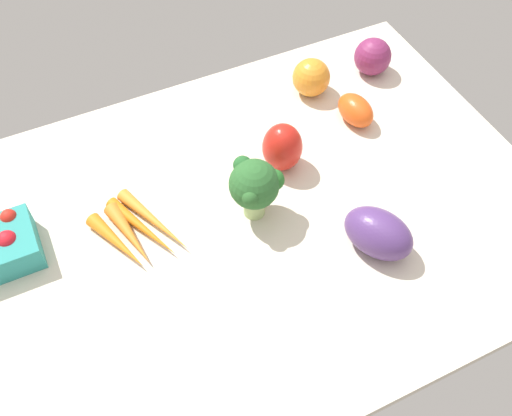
{
  "coord_description": "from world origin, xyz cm",
  "views": [
    {
      "loc": [
        -25.41,
        -53.68,
        83.18
      ],
      "look_at": [
        0.0,
        0.0,
        4.0
      ],
      "focal_mm": 40.06,
      "sensor_mm": 36.0,
      "label": 1
    }
  ],
  "objects_px": {
    "bell_pepper_red": "(282,147)",
    "roma_tomato": "(356,110)",
    "broccoli_head": "(254,185)",
    "berry_basket": "(4,245)",
    "red_onion_center": "(373,57)",
    "eggplant": "(378,233)",
    "carrot_bunch": "(136,231)",
    "heirloom_tomato_orange": "(311,77)"
  },
  "relations": [
    {
      "from": "roma_tomato",
      "to": "heirloom_tomato_orange",
      "type": "bearing_deg",
      "value": -167.95
    },
    {
      "from": "heirloom_tomato_orange",
      "to": "bell_pepper_red",
      "type": "bearing_deg",
      "value": -133.08
    },
    {
      "from": "eggplant",
      "to": "berry_basket",
      "type": "height_order",
      "value": "eggplant"
    },
    {
      "from": "roma_tomato",
      "to": "eggplant",
      "type": "relative_size",
      "value": 0.72
    },
    {
      "from": "broccoli_head",
      "to": "eggplant",
      "type": "xyz_separation_m",
      "value": [
        0.15,
        -0.15,
        -0.03
      ]
    },
    {
      "from": "red_onion_center",
      "to": "berry_basket",
      "type": "distance_m",
      "value": 0.81
    },
    {
      "from": "carrot_bunch",
      "to": "berry_basket",
      "type": "xyz_separation_m",
      "value": [
        -0.21,
        0.06,
        0.02
      ]
    },
    {
      "from": "carrot_bunch",
      "to": "roma_tomato",
      "type": "relative_size",
      "value": 1.94
    },
    {
      "from": "bell_pepper_red",
      "to": "carrot_bunch",
      "type": "bearing_deg",
      "value": -172.77
    },
    {
      "from": "red_onion_center",
      "to": "heirloom_tomato_orange",
      "type": "height_order",
      "value": "same"
    },
    {
      "from": "eggplant",
      "to": "bell_pepper_red",
      "type": "bearing_deg",
      "value": 165.69
    },
    {
      "from": "roma_tomato",
      "to": "eggplant",
      "type": "height_order",
      "value": "eggplant"
    },
    {
      "from": "red_onion_center",
      "to": "eggplant",
      "type": "height_order",
      "value": "same"
    },
    {
      "from": "bell_pepper_red",
      "to": "broccoli_head",
      "type": "relative_size",
      "value": 0.81
    },
    {
      "from": "roma_tomato",
      "to": "heirloom_tomato_orange",
      "type": "height_order",
      "value": "heirloom_tomato_orange"
    },
    {
      "from": "berry_basket",
      "to": "heirloom_tomato_orange",
      "type": "bearing_deg",
      "value": 12.0
    },
    {
      "from": "carrot_bunch",
      "to": "broccoli_head",
      "type": "bearing_deg",
      "value": -11.19
    },
    {
      "from": "bell_pepper_red",
      "to": "roma_tomato",
      "type": "height_order",
      "value": "bell_pepper_red"
    },
    {
      "from": "heirloom_tomato_orange",
      "to": "broccoli_head",
      "type": "height_order",
      "value": "broccoli_head"
    },
    {
      "from": "roma_tomato",
      "to": "eggplant",
      "type": "bearing_deg",
      "value": -31.76
    },
    {
      "from": "roma_tomato",
      "to": "broccoli_head",
      "type": "height_order",
      "value": "broccoli_head"
    },
    {
      "from": "roma_tomato",
      "to": "broccoli_head",
      "type": "distance_m",
      "value": 0.31
    },
    {
      "from": "bell_pepper_red",
      "to": "heirloom_tomato_orange",
      "type": "height_order",
      "value": "bell_pepper_red"
    },
    {
      "from": "roma_tomato",
      "to": "eggplant",
      "type": "xyz_separation_m",
      "value": [
        -0.13,
        -0.27,
        0.01
      ]
    },
    {
      "from": "bell_pepper_red",
      "to": "berry_basket",
      "type": "distance_m",
      "value": 0.5
    },
    {
      "from": "red_onion_center",
      "to": "roma_tomato",
      "type": "bearing_deg",
      "value": -133.81
    },
    {
      "from": "broccoli_head",
      "to": "eggplant",
      "type": "bearing_deg",
      "value": -45.04
    },
    {
      "from": "heirloom_tomato_orange",
      "to": "berry_basket",
      "type": "relative_size",
      "value": 0.74
    },
    {
      "from": "red_onion_center",
      "to": "carrot_bunch",
      "type": "bearing_deg",
      "value": -161.66
    },
    {
      "from": "carrot_bunch",
      "to": "eggplant",
      "type": "xyz_separation_m",
      "value": [
        0.36,
        -0.19,
        0.03
      ]
    },
    {
      "from": "broccoli_head",
      "to": "carrot_bunch",
      "type": "bearing_deg",
      "value": 168.81
    },
    {
      "from": "broccoli_head",
      "to": "berry_basket",
      "type": "distance_m",
      "value": 0.42
    },
    {
      "from": "eggplant",
      "to": "heirloom_tomato_orange",
      "type": "bearing_deg",
      "value": 138.65
    },
    {
      "from": "roma_tomato",
      "to": "berry_basket",
      "type": "height_order",
      "value": "berry_basket"
    },
    {
      "from": "broccoli_head",
      "to": "eggplant",
      "type": "distance_m",
      "value": 0.22
    },
    {
      "from": "bell_pepper_red",
      "to": "roma_tomato",
      "type": "bearing_deg",
      "value": 13.31
    },
    {
      "from": "berry_basket",
      "to": "roma_tomato",
      "type": "bearing_deg",
      "value": 2.13
    },
    {
      "from": "bell_pepper_red",
      "to": "heirloom_tomato_orange",
      "type": "xyz_separation_m",
      "value": [
        0.15,
        0.16,
        -0.01
      ]
    },
    {
      "from": "red_onion_center",
      "to": "broccoli_head",
      "type": "bearing_deg",
      "value": -148.68
    },
    {
      "from": "bell_pepper_red",
      "to": "broccoli_head",
      "type": "xyz_separation_m",
      "value": [
        -0.09,
        -0.08,
        0.03
      ]
    },
    {
      "from": "eggplant",
      "to": "berry_basket",
      "type": "xyz_separation_m",
      "value": [
        -0.56,
        0.25,
        -0.01
      ]
    },
    {
      "from": "carrot_bunch",
      "to": "berry_basket",
      "type": "relative_size",
      "value": 1.6
    }
  ]
}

